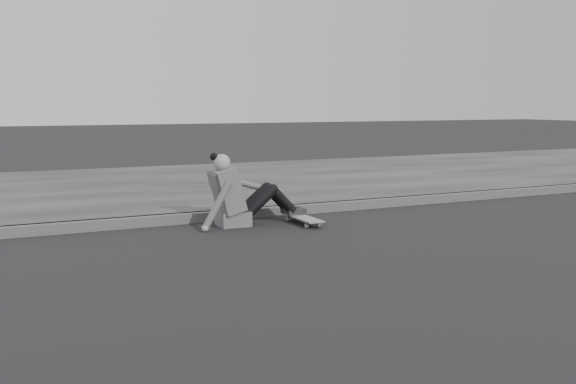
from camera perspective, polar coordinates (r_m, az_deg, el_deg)
name	(u,v)px	position (r m, az deg, el deg)	size (l,w,h in m)	color
ground	(557,238)	(7.54, 22.81, -3.80)	(80.00, 80.00, 0.00)	black
curb	(414,200)	(9.41, 11.11, -0.73)	(24.00, 0.16, 0.12)	#4D4D4D
sidewalk	(316,178)	(11.95, 2.52, 1.22)	(24.00, 6.00, 0.12)	#363636
skateboard	(302,218)	(7.75, 1.29, -2.33)	(0.20, 0.78, 0.09)	gray
seated_woman	(238,195)	(7.64, -4.46, -0.31)	(1.38, 0.46, 0.88)	#58585A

